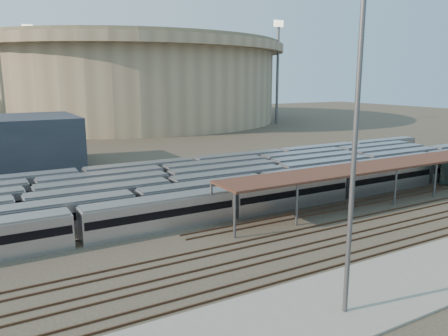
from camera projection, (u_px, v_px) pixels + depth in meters
name	position (u px, v px, depth m)	size (l,w,h in m)	color
ground	(299.00, 229.00, 50.64)	(420.00, 420.00, 0.00)	#383026
apron	(369.00, 293.00, 35.42)	(50.00, 9.00, 0.20)	gray
subway_trains	(215.00, 183.00, 65.53)	(129.30, 23.90, 3.60)	silver
inspection_shed	(401.00, 164.00, 63.67)	(60.30, 6.00, 5.30)	#505055
empty_tracks	(329.00, 242.00, 46.36)	(170.00, 9.62, 0.18)	#4C3323
stadium	(130.00, 80.00, 178.69)	(124.00, 124.00, 32.50)	gray
floodlight_2	(278.00, 69.00, 165.50)	(4.00, 1.00, 38.40)	#505055
floodlight_3	(31.00, 70.00, 177.99)	(4.00, 1.00, 38.40)	#505055
yard_light_pole	(354.00, 163.00, 30.22)	(0.80, 0.36, 22.35)	#505055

